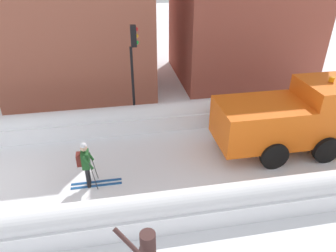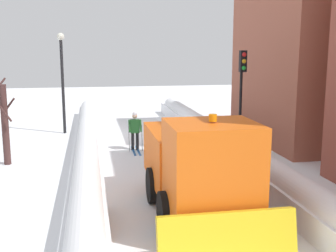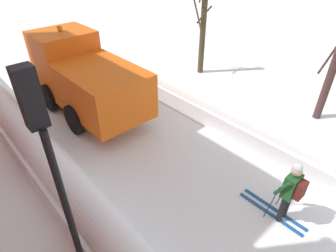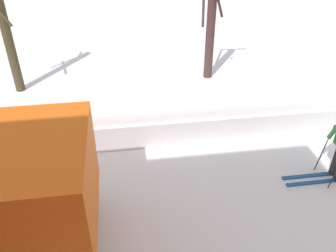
% 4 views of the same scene
% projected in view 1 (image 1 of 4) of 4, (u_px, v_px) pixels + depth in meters
% --- Properties ---
extents(ground_plane, '(80.00, 80.00, 0.00)m').
position_uv_depth(ground_plane, '(253.00, 154.00, 12.90)').
color(ground_plane, white).
extents(snowbank_left, '(1.10, 36.00, 1.17)m').
position_uv_depth(snowbank_left, '(229.00, 110.00, 15.15)').
color(snowbank_left, white).
rests_on(snowbank_left, ground).
extents(snowbank_right, '(1.10, 36.00, 1.11)m').
position_uv_depth(snowbank_right, '(292.00, 193.00, 10.13)').
color(snowbank_right, white).
rests_on(snowbank_right, ground).
extents(building_brick_near, '(7.12, 8.11, 9.83)m').
position_uv_depth(building_brick_near, '(74.00, 0.00, 17.00)').
color(building_brick_near, '#9E5642').
rests_on(building_brick_near, ground).
extents(plow_truck, '(3.20, 5.98, 3.12)m').
position_uv_depth(plow_truck, '(291.00, 118.00, 12.53)').
color(plow_truck, orange).
rests_on(plow_truck, ground).
extents(skier, '(0.62, 1.80, 1.81)m').
position_uv_depth(skier, '(86.00, 162.00, 10.73)').
color(skier, black).
rests_on(skier, ground).
extents(traffic_light_pole, '(0.28, 0.42, 4.60)m').
position_uv_depth(traffic_light_pole, '(134.00, 58.00, 13.68)').
color(traffic_light_pole, black).
rests_on(traffic_light_pole, ground).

